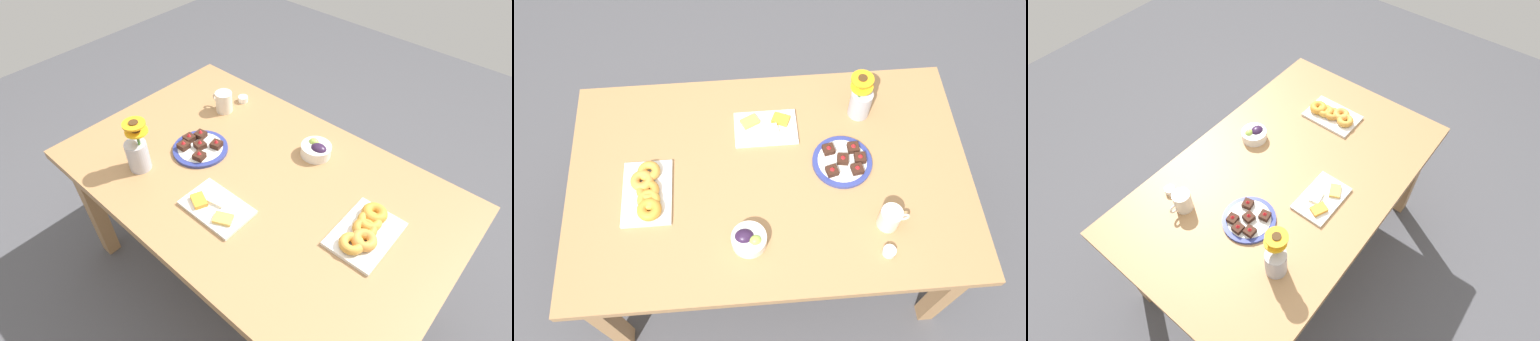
# 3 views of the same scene
# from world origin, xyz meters

# --- Properties ---
(ground_plane) EXTENTS (6.00, 6.00, 0.00)m
(ground_plane) POSITION_xyz_m (0.00, 0.00, 0.00)
(ground_plane) COLOR #4C4C51
(dining_table) EXTENTS (1.60, 1.00, 0.74)m
(dining_table) POSITION_xyz_m (0.00, 0.00, 0.65)
(dining_table) COLOR #A87A4C
(dining_table) RESTS_ON ground_plane
(coffee_mug) EXTENTS (0.12, 0.08, 0.10)m
(coffee_mug) POSITION_xyz_m (0.42, -0.24, 0.79)
(coffee_mug) COLOR silver
(coffee_mug) RESTS_ON dining_table
(grape_bowl) EXTENTS (0.13, 0.13, 0.07)m
(grape_bowl) POSITION_xyz_m (-0.10, -0.28, 0.77)
(grape_bowl) COLOR white
(grape_bowl) RESTS_ON dining_table
(cheese_platter) EXTENTS (0.26, 0.17, 0.03)m
(cheese_platter) POSITION_xyz_m (-0.00, 0.22, 0.75)
(cheese_platter) COLOR white
(cheese_platter) RESTS_ON dining_table
(croissant_platter) EXTENTS (0.19, 0.29, 0.05)m
(croissant_platter) POSITION_xyz_m (-0.48, -0.05, 0.76)
(croissant_platter) COLOR white
(croissant_platter) RESTS_ON dining_table
(jam_cup_honey) EXTENTS (0.05, 0.05, 0.03)m
(jam_cup_honey) POSITION_xyz_m (0.41, -0.36, 0.76)
(jam_cup_honey) COLOR white
(jam_cup_honey) RESTS_ON dining_table
(dessert_plate) EXTENTS (0.24, 0.24, 0.05)m
(dessert_plate) POSITION_xyz_m (0.30, 0.04, 0.75)
(dessert_plate) COLOR navy
(dessert_plate) RESTS_ON dining_table
(flower_vase) EXTENTS (0.11, 0.10, 0.24)m
(flower_vase) POSITION_xyz_m (0.40, 0.27, 0.82)
(flower_vase) COLOR #B2B2BC
(flower_vase) RESTS_ON dining_table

